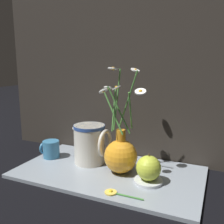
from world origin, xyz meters
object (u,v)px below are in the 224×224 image
(vase_with_flowers, at_px, (121,154))
(yellow_mug, at_px, (51,149))
(orange_fruit, at_px, (149,168))
(ceramic_pitcher, at_px, (90,142))

(vase_with_flowers, xyz_separation_m, yellow_mug, (-0.31, 0.02, -0.03))
(yellow_mug, xyz_separation_m, orange_fruit, (0.42, -0.05, 0.02))
(vase_with_flowers, height_order, yellow_mug, vase_with_flowers)
(ceramic_pitcher, distance_m, orange_fruit, 0.26)
(vase_with_flowers, xyz_separation_m, ceramic_pitcher, (-0.14, 0.03, 0.01))
(yellow_mug, xyz_separation_m, ceramic_pitcher, (0.17, 0.02, 0.05))
(orange_fruit, bearing_deg, ceramic_pitcher, 163.93)
(vase_with_flowers, distance_m, ceramic_pitcher, 0.14)
(vase_with_flowers, distance_m, orange_fruit, 0.12)
(ceramic_pitcher, bearing_deg, yellow_mug, -174.27)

